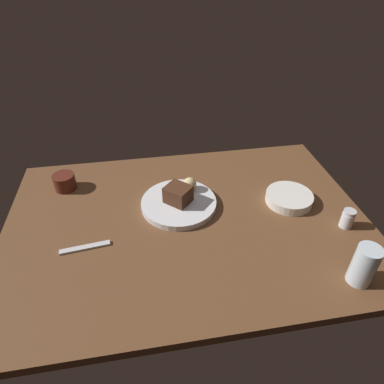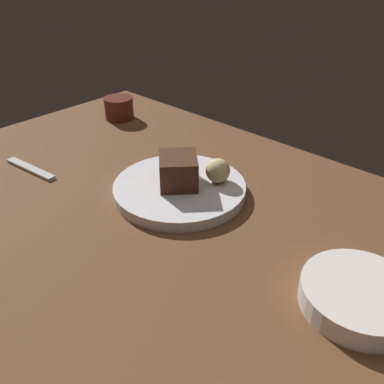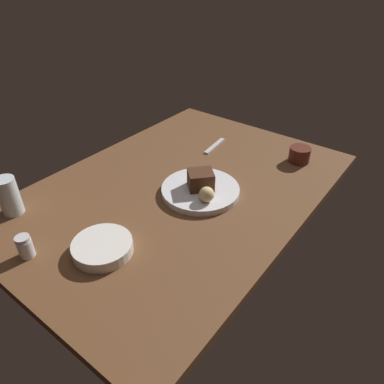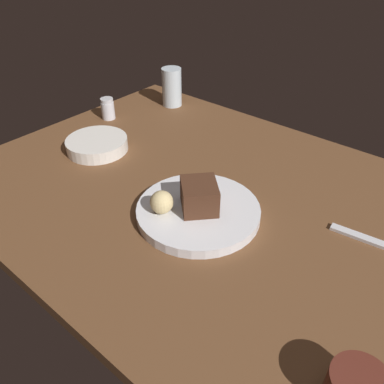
{
  "view_description": "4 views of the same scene",
  "coord_description": "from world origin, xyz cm",
  "px_view_note": "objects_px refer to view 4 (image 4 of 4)",
  "views": [
    {
      "loc": [
        12.51,
        82.51,
        78.25
      ],
      "look_at": [
        -2.97,
        -8.78,
        7.77
      ],
      "focal_mm": 31.33,
      "sensor_mm": 36.0,
      "label": 1
    },
    {
      "loc": [
        -48.16,
        42.63,
        47.32
      ],
      "look_at": [
        -3.45,
        -5.76,
        6.5
      ],
      "focal_mm": 39.08,
      "sensor_mm": 36.0,
      "label": 2
    },
    {
      "loc": [
        -78.79,
        -66.15,
        72.05
      ],
      "look_at": [
        -3.69,
        -8.55,
        6.69
      ],
      "focal_mm": 33.5,
      "sensor_mm": 36.0,
      "label": 3
    },
    {
      "loc": [
        42.72,
        -58.48,
        55.82
      ],
      "look_at": [
        -0.97,
        -6.56,
        7.12
      ],
      "focal_mm": 36.59,
      "sensor_mm": 36.0,
      "label": 4
    }
  ],
  "objects_px": {
    "dessert_spoon": "(369,240)",
    "bread_roll": "(162,202)",
    "water_glass": "(172,87)",
    "dessert_plate": "(198,211)",
    "chocolate_cake_slice": "(199,196)",
    "salt_shaker": "(108,109)",
    "side_bowl": "(97,144)"
  },
  "relations": [
    {
      "from": "salt_shaker",
      "to": "dessert_spoon",
      "type": "bearing_deg",
      "value": -2.79
    },
    {
      "from": "chocolate_cake_slice",
      "to": "salt_shaker",
      "type": "height_order",
      "value": "chocolate_cake_slice"
    },
    {
      "from": "dessert_plate",
      "to": "bread_roll",
      "type": "bearing_deg",
      "value": -129.27
    },
    {
      "from": "bread_roll",
      "to": "salt_shaker",
      "type": "height_order",
      "value": "bread_roll"
    },
    {
      "from": "bread_roll",
      "to": "water_glass",
      "type": "distance_m",
      "value": 0.61
    },
    {
      "from": "salt_shaker",
      "to": "side_bowl",
      "type": "xyz_separation_m",
      "value": [
        0.13,
        -0.15,
        -0.02
      ]
    },
    {
      "from": "dessert_spoon",
      "to": "dessert_plate",
      "type": "bearing_deg",
      "value": -160.16
    },
    {
      "from": "dessert_plate",
      "to": "water_glass",
      "type": "relative_size",
      "value": 2.14
    },
    {
      "from": "salt_shaker",
      "to": "water_glass",
      "type": "distance_m",
      "value": 0.22
    },
    {
      "from": "dessert_plate",
      "to": "chocolate_cake_slice",
      "type": "xyz_separation_m",
      "value": [
        0.0,
        0.0,
        0.04
      ]
    },
    {
      "from": "chocolate_cake_slice",
      "to": "salt_shaker",
      "type": "bearing_deg",
      "value": 159.74
    },
    {
      "from": "water_glass",
      "to": "side_bowl",
      "type": "relative_size",
      "value": 0.75
    },
    {
      "from": "dessert_plate",
      "to": "bread_roll",
      "type": "distance_m",
      "value": 0.08
    },
    {
      "from": "dessert_plate",
      "to": "water_glass",
      "type": "bearing_deg",
      "value": 137.74
    },
    {
      "from": "water_glass",
      "to": "bread_roll",
      "type": "bearing_deg",
      "value": -49.52
    },
    {
      "from": "bread_roll",
      "to": "side_bowl",
      "type": "distance_m",
      "value": 0.36
    },
    {
      "from": "dessert_spoon",
      "to": "water_glass",
      "type": "bearing_deg",
      "value": 155.13
    },
    {
      "from": "dessert_plate",
      "to": "chocolate_cake_slice",
      "type": "relative_size",
      "value": 3.22
    },
    {
      "from": "water_glass",
      "to": "dessert_spoon",
      "type": "bearing_deg",
      "value": -18.26
    },
    {
      "from": "dessert_plate",
      "to": "water_glass",
      "type": "height_order",
      "value": "water_glass"
    },
    {
      "from": "bread_roll",
      "to": "salt_shaker",
      "type": "distance_m",
      "value": 0.54
    },
    {
      "from": "chocolate_cake_slice",
      "to": "water_glass",
      "type": "distance_m",
      "value": 0.6
    },
    {
      "from": "dessert_plate",
      "to": "water_glass",
      "type": "distance_m",
      "value": 0.6
    },
    {
      "from": "dessert_plate",
      "to": "side_bowl",
      "type": "xyz_separation_m",
      "value": [
        -0.39,
        0.04,
        0.01
      ]
    },
    {
      "from": "side_bowl",
      "to": "bread_roll",
      "type": "bearing_deg",
      "value": -16.67
    },
    {
      "from": "water_glass",
      "to": "salt_shaker",
      "type": "bearing_deg",
      "value": -111.36
    },
    {
      "from": "dessert_plate",
      "to": "water_glass",
      "type": "xyz_separation_m",
      "value": [
        -0.44,
        0.4,
        0.05
      ]
    },
    {
      "from": "dessert_spoon",
      "to": "salt_shaker",
      "type": "bearing_deg",
      "value": 170.6
    },
    {
      "from": "chocolate_cake_slice",
      "to": "water_glass",
      "type": "height_order",
      "value": "water_glass"
    },
    {
      "from": "bread_roll",
      "to": "water_glass",
      "type": "height_order",
      "value": "water_glass"
    },
    {
      "from": "dessert_spoon",
      "to": "bread_roll",
      "type": "bearing_deg",
      "value": -155.82
    },
    {
      "from": "bread_roll",
      "to": "dessert_plate",
      "type": "bearing_deg",
      "value": 50.73
    }
  ]
}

